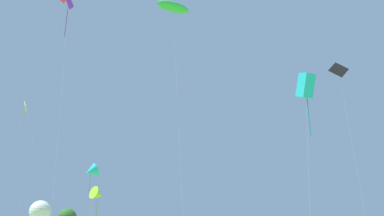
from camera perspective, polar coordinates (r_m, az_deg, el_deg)
name	(u,v)px	position (r m, az deg, el deg)	size (l,w,h in m)	color
kite_cyan_delta	(91,171)	(52.57, -14.89, -9.15)	(3.22, 3.67, 10.27)	#1EB7CC
kite_purple_diamond	(68,6)	(41.87, -18.04, 14.36)	(2.70, 3.59, 25.11)	purple
kite_yellow_diamond	(24,111)	(53.86, -23.81, -0.45)	(1.34, 1.85, 17.84)	yellow
kite_cyan_box	(306,86)	(45.61, 16.67, 3.21)	(2.48, 3.72, 19.11)	#1EB7CC
kite_black_diamond	(339,71)	(60.82, 21.13, 5.22)	(3.05, 1.52, 25.99)	black
kite_green_parafoil	(173,7)	(40.46, -2.86, 14.85)	(3.58, 3.27, 24.12)	green
kite_lime_delta	(98,194)	(57.02, -13.94, -12.45)	(2.57, 3.08, 7.77)	#99DB2D
kite_red_diamond	(63,0)	(65.57, -18.80, 15.05)	(3.00, 2.56, 38.31)	red
observatory_dome	(39,216)	(129.71, -21.90, -14.84)	(6.40, 6.40, 10.80)	white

